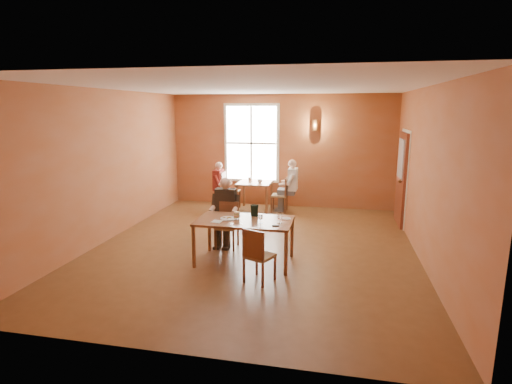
% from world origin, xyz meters
% --- Properties ---
extents(ground, '(6.00, 7.00, 0.01)m').
position_xyz_m(ground, '(0.00, 0.00, 0.00)').
color(ground, brown).
rests_on(ground, ground).
extents(wall_back, '(6.00, 0.04, 3.00)m').
position_xyz_m(wall_back, '(0.00, 3.50, 1.50)').
color(wall_back, brown).
rests_on(wall_back, ground).
extents(wall_front, '(6.00, 0.04, 3.00)m').
position_xyz_m(wall_front, '(0.00, -3.50, 1.50)').
color(wall_front, brown).
rests_on(wall_front, ground).
extents(wall_left, '(0.04, 7.00, 3.00)m').
position_xyz_m(wall_left, '(-3.00, 0.00, 1.50)').
color(wall_left, brown).
rests_on(wall_left, ground).
extents(wall_right, '(0.04, 7.00, 3.00)m').
position_xyz_m(wall_right, '(3.00, 0.00, 1.50)').
color(wall_right, brown).
rests_on(wall_right, ground).
extents(ceiling, '(6.00, 7.00, 0.04)m').
position_xyz_m(ceiling, '(0.00, 0.00, 3.00)').
color(ceiling, white).
rests_on(ceiling, wall_back).
extents(window, '(1.36, 0.10, 1.96)m').
position_xyz_m(window, '(-0.80, 3.45, 1.70)').
color(window, white).
rests_on(window, wall_back).
extents(door, '(0.12, 1.04, 2.10)m').
position_xyz_m(door, '(2.94, 2.30, 1.05)').
color(door, maroon).
rests_on(door, ground).
extents(wall_sconce, '(0.16, 0.16, 0.28)m').
position_xyz_m(wall_sconce, '(0.90, 3.40, 2.20)').
color(wall_sconce, brown).
rests_on(wall_sconce, wall_back).
extents(main_table, '(1.62, 0.91, 0.76)m').
position_xyz_m(main_table, '(-0.00, -0.76, 0.38)').
color(main_table, brown).
rests_on(main_table, ground).
extents(chair_diner_main, '(0.38, 0.38, 0.87)m').
position_xyz_m(chair_diner_main, '(-0.50, -0.11, 0.43)').
color(chair_diner_main, '#441C0E').
rests_on(chair_diner_main, ground).
extents(diner_main, '(0.51, 0.51, 1.28)m').
position_xyz_m(diner_main, '(-0.50, -0.14, 0.64)').
color(diner_main, black).
rests_on(diner_main, ground).
extents(chair_empty, '(0.50, 0.50, 0.86)m').
position_xyz_m(chair_empty, '(0.40, -1.48, 0.43)').
color(chair_empty, '#4C2310').
rests_on(chair_empty, ground).
extents(plate_food, '(0.33, 0.33, 0.03)m').
position_xyz_m(plate_food, '(-0.29, -0.77, 0.78)').
color(plate_food, silver).
rests_on(plate_food, main_table).
extents(sandwich, '(0.09, 0.09, 0.11)m').
position_xyz_m(sandwich, '(-0.14, -0.73, 0.82)').
color(sandwich, '#DFA55D').
rests_on(sandwich, main_table).
extents(goblet_b, '(0.09, 0.09, 0.19)m').
position_xyz_m(goblet_b, '(0.62, -0.85, 0.86)').
color(goblet_b, white).
rests_on(goblet_b, main_table).
extents(goblet_c, '(0.08, 0.08, 0.18)m').
position_xyz_m(goblet_c, '(0.31, -0.91, 0.85)').
color(goblet_c, white).
rests_on(goblet_c, main_table).
extents(menu_stand, '(0.14, 0.09, 0.21)m').
position_xyz_m(menu_stand, '(0.12, -0.51, 0.86)').
color(menu_stand, black).
rests_on(menu_stand, main_table).
extents(knife, '(0.20, 0.08, 0.00)m').
position_xyz_m(knife, '(-0.08, -1.02, 0.76)').
color(knife, silver).
rests_on(knife, main_table).
extents(napkin, '(0.18, 0.18, 0.01)m').
position_xyz_m(napkin, '(-0.43, -0.96, 0.76)').
color(napkin, white).
rests_on(napkin, main_table).
extents(side_plate, '(0.19, 0.19, 0.01)m').
position_xyz_m(side_plate, '(0.68, -0.56, 0.77)').
color(side_plate, white).
rests_on(side_plate, main_table).
extents(sunglasses, '(0.12, 0.06, 0.01)m').
position_xyz_m(sunglasses, '(0.58, -1.03, 0.77)').
color(sunglasses, black).
rests_on(sunglasses, main_table).
extents(second_table, '(0.85, 0.85, 0.75)m').
position_xyz_m(second_table, '(-0.58, 2.83, 0.37)').
color(second_table, brown).
rests_on(second_table, ground).
extents(chair_diner_white, '(0.39, 0.39, 0.89)m').
position_xyz_m(chair_diner_white, '(0.07, 2.83, 0.44)').
color(chair_diner_white, '#432710').
rests_on(chair_diner_white, ground).
extents(diner_white, '(0.52, 0.52, 1.30)m').
position_xyz_m(diner_white, '(0.10, 2.83, 0.65)').
color(diner_white, white).
rests_on(diner_white, ground).
extents(chair_diner_maroon, '(0.44, 0.44, 0.99)m').
position_xyz_m(chair_diner_maroon, '(-1.23, 2.83, 0.49)').
color(chair_diner_maroon, '#41220F').
rests_on(chair_diner_maroon, ground).
extents(diner_maroon, '(0.49, 0.49, 1.22)m').
position_xyz_m(diner_maroon, '(-1.26, 2.83, 0.61)').
color(diner_maroon, '#5B1514').
rests_on(diner_maroon, ground).
extents(cup_a, '(0.14, 0.14, 0.09)m').
position_xyz_m(cup_a, '(-0.42, 2.74, 0.80)').
color(cup_a, silver).
rests_on(cup_a, second_table).
extents(cup_b, '(0.12, 0.12, 0.10)m').
position_xyz_m(cup_b, '(-0.74, 2.96, 0.80)').
color(cup_b, white).
rests_on(cup_b, second_table).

